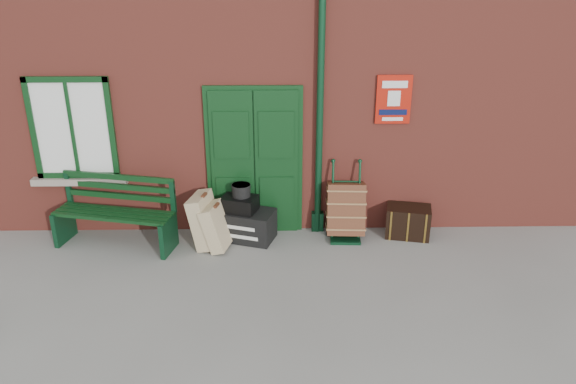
{
  "coord_description": "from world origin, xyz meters",
  "views": [
    {
      "loc": [
        0.05,
        -6.36,
        3.94
      ],
      "look_at": [
        0.18,
        0.6,
        1.0
      ],
      "focal_mm": 35.0,
      "sensor_mm": 36.0,
      "label": 1
    }
  ],
  "objects_px": {
    "bench": "(116,210)",
    "dark_trunk": "(408,221)",
    "porter_trolley": "(346,209)",
    "houdini_trunk": "(244,224)"
  },
  "relations": [
    {
      "from": "houdini_trunk",
      "to": "dark_trunk",
      "type": "bearing_deg",
      "value": 19.1
    },
    {
      "from": "bench",
      "to": "dark_trunk",
      "type": "distance_m",
      "value": 4.33
    },
    {
      "from": "bench",
      "to": "dark_trunk",
      "type": "bearing_deg",
      "value": 15.22
    },
    {
      "from": "porter_trolley",
      "to": "dark_trunk",
      "type": "relative_size",
      "value": 1.77
    },
    {
      "from": "houdini_trunk",
      "to": "dark_trunk",
      "type": "distance_m",
      "value": 2.48
    },
    {
      "from": "porter_trolley",
      "to": "dark_trunk",
      "type": "xyz_separation_m",
      "value": [
        0.95,
        0.01,
        -0.21
      ]
    },
    {
      "from": "bench",
      "to": "dark_trunk",
      "type": "xyz_separation_m",
      "value": [
        4.31,
        0.17,
        -0.3
      ]
    },
    {
      "from": "bench",
      "to": "porter_trolley",
      "type": "bearing_deg",
      "value": 15.74
    },
    {
      "from": "houdini_trunk",
      "to": "porter_trolley",
      "type": "distance_m",
      "value": 1.54
    },
    {
      "from": "bench",
      "to": "porter_trolley",
      "type": "relative_size",
      "value": 1.57
    }
  ]
}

